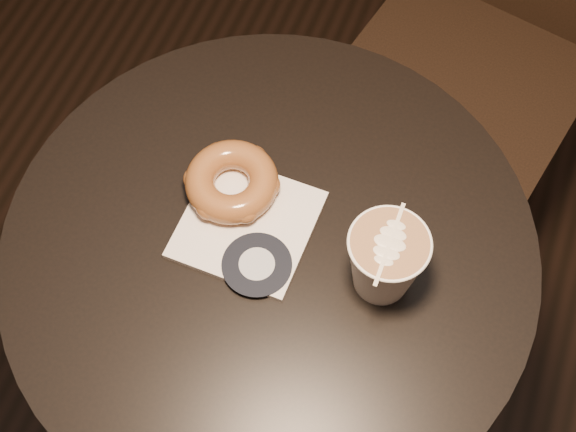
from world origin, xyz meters
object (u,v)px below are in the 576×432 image
(pastry_bag, at_px, (247,224))
(doughnut, at_px, (232,182))
(chair, at_px, (502,1))
(latte_cup, at_px, (385,262))
(cafe_table, at_px, (272,301))

(pastry_bag, relative_size, doughnut, 1.34)
(pastry_bag, xyz_separation_m, doughnut, (-0.04, 0.04, 0.02))
(chair, bearing_deg, latte_cup, -80.59)
(doughnut, bearing_deg, chair, 66.98)
(doughnut, bearing_deg, latte_cup, -13.33)
(chair, bearing_deg, doughnut, -100.54)
(pastry_bag, distance_m, doughnut, 0.06)
(cafe_table, xyz_separation_m, latte_cup, (0.15, 0.00, 0.25))
(cafe_table, bearing_deg, pastry_bag, 157.60)
(pastry_bag, bearing_deg, chair, 72.48)
(chair, xyz_separation_m, pastry_bag, (-0.22, -0.65, 0.16))
(doughnut, bearing_deg, cafe_table, -37.07)
(doughnut, bearing_deg, pastry_bag, -47.53)
(doughnut, distance_m, latte_cup, 0.23)
(pastry_bag, distance_m, latte_cup, 0.19)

